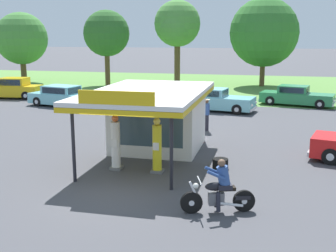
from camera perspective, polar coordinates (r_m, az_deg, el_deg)
name	(u,v)px	position (r m, az deg, el deg)	size (l,w,h in m)	color
ground_plane	(117,190)	(14.33, -6.80, -8.46)	(300.00, 300.00, 0.00)	#424247
grass_verge_strip	(220,86)	(43.13, 6.95, 5.32)	(120.00, 24.00, 0.01)	#56843D
service_station_kiosk	(156,114)	(18.58, -1.57, 1.65)	(4.33, 7.48, 3.26)	silver
gas_pump_nearside	(116,144)	(16.23, -6.94, -2.45)	(0.44, 0.44, 2.10)	slate
gas_pump_offside	(157,148)	(15.77, -1.46, -2.87)	(0.44, 0.44, 2.05)	slate
motorcycle_with_rider	(219,191)	(12.44, 6.83, -8.50)	(2.09, 0.89, 1.58)	black
parked_car_back_row_left	(11,89)	(36.65, -20.11, 4.64)	(5.27, 2.35, 1.63)	gold
parked_car_back_row_centre	(296,96)	(32.19, 16.63, 3.78)	(5.44, 2.92, 1.41)	#2D844C
parked_car_back_row_right	(65,97)	(31.37, -13.55, 3.79)	(5.72, 2.96, 1.45)	#7AC6D1
parked_car_second_row_spare	(213,100)	(28.95, 6.03, 3.42)	(5.64, 2.80, 1.48)	#7AC6D1
bystander_admiring_sedan	(206,114)	(22.71, 5.11, 1.63)	(0.37, 0.37, 1.70)	black
tree_oak_far_right	(105,34)	(43.74, -8.34, 11.92)	(4.53, 4.53, 7.37)	brown
tree_oak_left	(177,25)	(43.83, 1.17, 13.23)	(4.60, 4.82, 8.36)	brown
tree_oak_centre	(264,32)	(43.37, 12.61, 12.00)	(6.62, 6.62, 8.49)	brown
tree_oak_far_left	(22,39)	(48.16, -18.79, 10.81)	(5.37, 5.37, 7.26)	brown
spare_tire_stack	(220,163)	(16.58, 6.95, -4.94)	(0.60, 0.60, 0.36)	black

